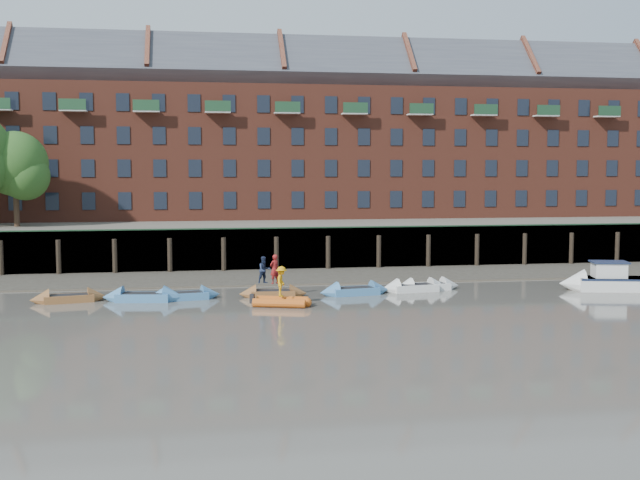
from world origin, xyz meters
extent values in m
plane|color=#5F5A52|center=(0.00, 0.00, 0.00)|extent=(220.00, 220.00, 0.00)
cube|color=#3D382F|center=(0.00, 18.00, 0.00)|extent=(110.00, 8.00, 0.50)
cube|color=#4C4336|center=(0.00, 14.60, 0.00)|extent=(110.00, 1.60, 0.10)
cube|color=#2D2A26|center=(0.00, 22.40, 1.60)|extent=(110.00, 0.80, 3.20)
cylinder|color=black|center=(-22.00, 21.75, 1.30)|extent=(0.36, 0.36, 2.60)
cylinder|color=black|center=(-18.00, 21.75, 1.30)|extent=(0.36, 0.36, 2.60)
cylinder|color=black|center=(-14.00, 21.75, 1.30)|extent=(0.36, 0.36, 2.60)
cylinder|color=black|center=(-10.00, 21.75, 1.30)|extent=(0.36, 0.36, 2.60)
cylinder|color=black|center=(-6.00, 21.75, 1.30)|extent=(0.36, 0.36, 2.60)
cylinder|color=black|center=(-2.00, 21.75, 1.30)|extent=(0.36, 0.36, 2.60)
cylinder|color=black|center=(2.00, 21.75, 1.30)|extent=(0.36, 0.36, 2.60)
cylinder|color=black|center=(6.00, 21.75, 1.30)|extent=(0.36, 0.36, 2.60)
cylinder|color=black|center=(10.00, 21.75, 1.30)|extent=(0.36, 0.36, 2.60)
cylinder|color=black|center=(14.00, 21.75, 1.30)|extent=(0.36, 0.36, 2.60)
cylinder|color=black|center=(18.00, 21.75, 1.30)|extent=(0.36, 0.36, 2.60)
cylinder|color=black|center=(22.00, 21.75, 1.30)|extent=(0.36, 0.36, 2.60)
cylinder|color=black|center=(26.00, 21.75, 1.30)|extent=(0.36, 0.36, 2.60)
cube|color=#264C2D|center=(0.00, 22.10, 3.25)|extent=(110.00, 0.06, 0.10)
cube|color=#5E594D|center=(0.00, 36.00, 1.60)|extent=(110.00, 28.00, 3.20)
cube|color=brown|center=(0.00, 37.00, 9.20)|extent=(80.00, 10.00, 12.00)
cube|color=#42444C|center=(0.00, 37.00, 16.40)|extent=(80.60, 15.56, 15.56)
cube|color=black|center=(-23.00, 31.98, 5.00)|extent=(1.10, 0.12, 1.50)
cube|color=black|center=(-20.00, 31.98, 5.00)|extent=(1.10, 0.12, 1.50)
cube|color=black|center=(-17.00, 31.98, 5.00)|extent=(1.10, 0.12, 1.50)
cube|color=black|center=(-14.00, 31.98, 5.00)|extent=(1.10, 0.12, 1.50)
cube|color=black|center=(-11.00, 31.98, 5.00)|extent=(1.10, 0.12, 1.50)
cube|color=black|center=(-8.00, 31.98, 5.00)|extent=(1.10, 0.12, 1.50)
cube|color=black|center=(-5.00, 31.98, 5.00)|extent=(1.10, 0.12, 1.50)
cube|color=black|center=(-2.00, 31.98, 5.00)|extent=(1.10, 0.12, 1.50)
cube|color=black|center=(1.00, 31.98, 5.00)|extent=(1.10, 0.12, 1.50)
cube|color=black|center=(4.00, 31.98, 5.00)|extent=(1.10, 0.12, 1.50)
cube|color=black|center=(7.00, 31.98, 5.00)|extent=(1.10, 0.12, 1.50)
cube|color=black|center=(10.00, 31.98, 5.00)|extent=(1.10, 0.12, 1.50)
cube|color=black|center=(13.00, 31.98, 5.00)|extent=(1.10, 0.12, 1.50)
cube|color=black|center=(16.00, 31.98, 5.00)|extent=(1.10, 0.12, 1.50)
cube|color=black|center=(19.00, 31.98, 5.00)|extent=(1.10, 0.12, 1.50)
cube|color=black|center=(22.00, 31.98, 5.00)|extent=(1.10, 0.12, 1.50)
cube|color=black|center=(25.00, 31.98, 5.00)|extent=(1.10, 0.12, 1.50)
cube|color=black|center=(28.00, 31.98, 5.00)|extent=(1.10, 0.12, 1.50)
cube|color=black|center=(31.00, 31.98, 5.00)|extent=(1.10, 0.12, 1.50)
cube|color=black|center=(34.00, 31.98, 5.00)|extent=(1.10, 0.12, 1.50)
cube|color=black|center=(-23.00, 31.98, 7.80)|extent=(1.10, 0.12, 1.50)
cube|color=black|center=(-20.00, 31.98, 7.80)|extent=(1.10, 0.12, 1.50)
cube|color=black|center=(-17.00, 31.98, 7.80)|extent=(1.10, 0.12, 1.50)
cube|color=black|center=(-14.00, 31.98, 7.80)|extent=(1.10, 0.12, 1.50)
cube|color=black|center=(-11.00, 31.98, 7.80)|extent=(1.10, 0.12, 1.50)
cube|color=black|center=(-8.00, 31.98, 7.80)|extent=(1.10, 0.12, 1.50)
cube|color=black|center=(-5.00, 31.98, 7.80)|extent=(1.10, 0.12, 1.50)
cube|color=black|center=(-2.00, 31.98, 7.80)|extent=(1.10, 0.12, 1.50)
cube|color=black|center=(1.00, 31.98, 7.80)|extent=(1.10, 0.12, 1.50)
cube|color=black|center=(4.00, 31.98, 7.80)|extent=(1.10, 0.12, 1.50)
cube|color=black|center=(7.00, 31.98, 7.80)|extent=(1.10, 0.12, 1.50)
cube|color=black|center=(10.00, 31.98, 7.80)|extent=(1.10, 0.12, 1.50)
cube|color=black|center=(13.00, 31.98, 7.80)|extent=(1.10, 0.12, 1.50)
cube|color=black|center=(16.00, 31.98, 7.80)|extent=(1.10, 0.12, 1.50)
cube|color=black|center=(19.00, 31.98, 7.80)|extent=(1.10, 0.12, 1.50)
cube|color=black|center=(22.00, 31.98, 7.80)|extent=(1.10, 0.12, 1.50)
cube|color=black|center=(25.00, 31.98, 7.80)|extent=(1.10, 0.12, 1.50)
cube|color=black|center=(28.00, 31.98, 7.80)|extent=(1.10, 0.12, 1.50)
cube|color=black|center=(31.00, 31.98, 7.80)|extent=(1.10, 0.12, 1.50)
cube|color=black|center=(-23.00, 31.98, 10.60)|extent=(1.10, 0.12, 1.50)
cube|color=black|center=(-20.00, 31.98, 10.60)|extent=(1.10, 0.12, 1.50)
cube|color=black|center=(-17.00, 31.98, 10.60)|extent=(1.10, 0.12, 1.50)
cube|color=black|center=(-14.00, 31.98, 10.60)|extent=(1.10, 0.12, 1.50)
cube|color=black|center=(-11.00, 31.98, 10.60)|extent=(1.10, 0.12, 1.50)
cube|color=black|center=(-8.00, 31.98, 10.60)|extent=(1.10, 0.12, 1.50)
cube|color=black|center=(-5.00, 31.98, 10.60)|extent=(1.10, 0.12, 1.50)
cube|color=black|center=(-2.00, 31.98, 10.60)|extent=(1.10, 0.12, 1.50)
cube|color=black|center=(1.00, 31.98, 10.60)|extent=(1.10, 0.12, 1.50)
cube|color=black|center=(4.00, 31.98, 10.60)|extent=(1.10, 0.12, 1.50)
cube|color=black|center=(7.00, 31.98, 10.60)|extent=(1.10, 0.12, 1.50)
cube|color=black|center=(10.00, 31.98, 10.60)|extent=(1.10, 0.12, 1.50)
cube|color=black|center=(13.00, 31.98, 10.60)|extent=(1.10, 0.12, 1.50)
cube|color=black|center=(16.00, 31.98, 10.60)|extent=(1.10, 0.12, 1.50)
cube|color=black|center=(19.00, 31.98, 10.60)|extent=(1.10, 0.12, 1.50)
cube|color=black|center=(22.00, 31.98, 10.60)|extent=(1.10, 0.12, 1.50)
cube|color=black|center=(25.00, 31.98, 10.60)|extent=(1.10, 0.12, 1.50)
cube|color=black|center=(28.00, 31.98, 10.60)|extent=(1.10, 0.12, 1.50)
cube|color=black|center=(31.00, 31.98, 10.60)|extent=(1.10, 0.12, 1.50)
cube|color=black|center=(-23.00, 31.98, 13.40)|extent=(1.10, 0.12, 1.50)
cube|color=black|center=(-20.00, 31.98, 13.40)|extent=(1.10, 0.12, 1.50)
cube|color=black|center=(-17.00, 31.98, 13.40)|extent=(1.10, 0.12, 1.50)
cube|color=black|center=(-14.00, 31.98, 13.40)|extent=(1.10, 0.12, 1.50)
cube|color=black|center=(-11.00, 31.98, 13.40)|extent=(1.10, 0.12, 1.50)
cube|color=black|center=(-8.00, 31.98, 13.40)|extent=(1.10, 0.12, 1.50)
cube|color=black|center=(-5.00, 31.98, 13.40)|extent=(1.10, 0.12, 1.50)
cube|color=black|center=(-2.00, 31.98, 13.40)|extent=(1.10, 0.12, 1.50)
cube|color=black|center=(1.00, 31.98, 13.40)|extent=(1.10, 0.12, 1.50)
cube|color=black|center=(4.00, 31.98, 13.40)|extent=(1.10, 0.12, 1.50)
cube|color=black|center=(7.00, 31.98, 13.40)|extent=(1.10, 0.12, 1.50)
cube|color=black|center=(10.00, 31.98, 13.40)|extent=(1.10, 0.12, 1.50)
cube|color=black|center=(13.00, 31.98, 13.40)|extent=(1.10, 0.12, 1.50)
cube|color=black|center=(16.00, 31.98, 13.40)|extent=(1.10, 0.12, 1.50)
cube|color=black|center=(19.00, 31.98, 13.40)|extent=(1.10, 0.12, 1.50)
cube|color=black|center=(22.00, 31.98, 13.40)|extent=(1.10, 0.12, 1.50)
cube|color=black|center=(25.00, 31.98, 13.40)|extent=(1.10, 0.12, 1.50)
cube|color=black|center=(28.00, 31.98, 13.40)|extent=(1.10, 0.12, 1.50)
cube|color=black|center=(31.00, 31.98, 13.40)|extent=(1.10, 0.12, 1.50)
cylinder|color=#3A281C|center=(-22.00, 27.50, 5.20)|extent=(0.44, 0.44, 4.00)
sphere|color=#2F5B21|center=(-22.00, 27.50, 8.16)|extent=(5.12, 5.12, 5.12)
cube|color=brown|center=(-15.54, 9.43, 0.22)|extent=(3.00, 1.80, 0.44)
cone|color=brown|center=(-13.94, 9.76, 0.22)|extent=(1.32, 1.46, 1.26)
cone|color=brown|center=(-17.14, 9.10, 0.22)|extent=(1.32, 1.46, 1.26)
cube|color=black|center=(-15.54, 9.43, 0.42)|extent=(2.48, 1.40, 0.06)
cube|color=teal|center=(-11.23, 9.05, 0.24)|extent=(3.27, 1.83, 0.48)
cone|color=teal|center=(-9.44, 8.79, 0.24)|extent=(1.39, 1.56, 1.40)
cone|color=teal|center=(-13.02, 9.31, 0.24)|extent=(1.39, 1.56, 1.40)
cube|color=black|center=(-11.23, 9.05, 0.46)|extent=(2.71, 1.41, 0.06)
cube|color=teal|center=(-8.88, 9.29, 0.22)|extent=(2.97, 1.74, 0.44)
cone|color=teal|center=(-7.28, 9.58, 0.22)|extent=(1.29, 1.43, 1.26)
cone|color=teal|center=(-10.47, 8.99, 0.22)|extent=(1.29, 1.43, 1.26)
cube|color=black|center=(-8.88, 9.29, 0.42)|extent=(2.45, 1.35, 0.06)
cube|color=brown|center=(-3.54, 9.36, 0.21)|extent=(2.72, 1.35, 0.41)
cone|color=brown|center=(-1.99, 9.26, 0.21)|extent=(1.10, 1.26, 1.20)
cone|color=brown|center=(-5.08, 9.45, 0.21)|extent=(1.10, 1.26, 1.20)
cube|color=black|center=(-3.54, 9.36, 0.39)|extent=(2.26, 1.03, 0.06)
cube|color=teal|center=(1.55, 9.42, 0.23)|extent=(3.08, 1.77, 0.45)
cone|color=teal|center=(3.23, 9.69, 0.23)|extent=(1.33, 1.48, 1.31)
cone|color=teal|center=(-0.13, 9.14, 0.23)|extent=(1.33, 1.48, 1.31)
cube|color=black|center=(1.55, 9.42, 0.43)|extent=(2.55, 1.36, 0.06)
cube|color=silver|center=(5.58, 10.19, 0.23)|extent=(3.05, 1.68, 0.45)
cone|color=silver|center=(7.26, 10.41, 0.23)|extent=(1.29, 1.45, 1.31)
cone|color=silver|center=(3.90, 9.96, 0.23)|extent=(1.29, 1.45, 1.31)
cube|color=black|center=(5.58, 10.19, 0.43)|extent=(2.53, 1.29, 0.06)
cube|color=silver|center=(6.55, 10.59, 0.22)|extent=(2.94, 1.59, 0.44)
cone|color=silver|center=(8.18, 10.78, 0.22)|extent=(1.23, 1.39, 1.27)
cone|color=silver|center=(4.92, 10.40, 0.22)|extent=(1.23, 1.39, 1.27)
cube|color=black|center=(6.55, 10.59, 0.42)|extent=(2.44, 1.22, 0.06)
cylinder|color=#CF5A17|center=(-3.27, 6.59, 0.25)|extent=(3.00, 1.38, 0.49)
cylinder|color=#CF5A17|center=(-3.58, 5.60, 0.25)|extent=(3.00, 1.38, 0.49)
sphere|color=#CF5A17|center=(-2.00, 5.64, 0.25)|extent=(0.57, 0.57, 0.57)
cube|color=black|center=(-3.43, 6.09, 0.25)|extent=(2.64, 1.57, 0.17)
cube|color=silver|center=(18.34, 8.46, 0.42)|extent=(4.93, 2.88, 0.85)
cone|color=silver|center=(15.71, 9.08, 0.42)|extent=(1.96, 2.19, 1.88)
cube|color=#19233F|center=(18.34, 8.46, 0.79)|extent=(4.94, 2.92, 0.12)
cube|color=silver|center=(17.97, 8.55, 1.32)|extent=(2.24, 1.82, 0.94)
cube|color=#19233F|center=(17.97, 8.55, 1.83)|extent=(2.56, 2.07, 0.09)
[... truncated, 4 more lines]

